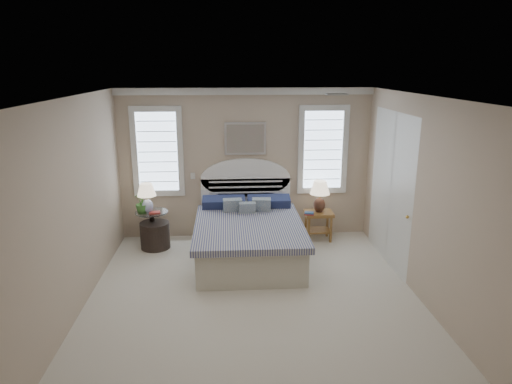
% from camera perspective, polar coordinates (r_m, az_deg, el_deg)
% --- Properties ---
extents(floor, '(4.50, 5.00, 0.01)m').
position_cam_1_polar(floor, '(6.35, -0.27, -13.30)').
color(floor, beige).
rests_on(floor, ground).
extents(ceiling, '(4.50, 5.00, 0.01)m').
position_cam_1_polar(ceiling, '(5.58, -0.30, 11.80)').
color(ceiling, silver).
rests_on(ceiling, wall_back).
extents(wall_back, '(4.50, 0.02, 2.70)m').
position_cam_1_polar(wall_back, '(8.24, -1.34, 3.51)').
color(wall_back, tan).
rests_on(wall_back, floor).
extents(wall_left, '(0.02, 5.00, 2.70)m').
position_cam_1_polar(wall_left, '(6.12, -21.82, -1.87)').
color(wall_left, tan).
rests_on(wall_left, floor).
extents(wall_right, '(0.02, 5.00, 2.70)m').
position_cam_1_polar(wall_right, '(6.36, 20.38, -1.09)').
color(wall_right, tan).
rests_on(wall_right, floor).
extents(crown_molding, '(4.50, 0.08, 0.12)m').
position_cam_1_polar(crown_molding, '(8.04, -1.39, 12.48)').
color(crown_molding, silver).
rests_on(crown_molding, wall_back).
extents(hvac_vent, '(0.30, 0.20, 0.02)m').
position_cam_1_polar(hvac_vent, '(6.55, 10.03, 11.94)').
color(hvac_vent, '#B2B2B2').
rests_on(hvac_vent, ceiling).
extents(switch_plate, '(0.08, 0.01, 0.12)m').
position_cam_1_polar(switch_plate, '(8.29, -7.91, 2.01)').
color(switch_plate, silver).
rests_on(switch_plate, wall_back).
extents(window_left, '(0.90, 0.06, 1.60)m').
position_cam_1_polar(window_left, '(8.26, -12.19, 4.95)').
color(window_left, silver).
rests_on(window_left, wall_back).
extents(window_right, '(0.90, 0.06, 1.60)m').
position_cam_1_polar(window_right, '(8.35, 8.34, 5.25)').
color(window_right, silver).
rests_on(window_right, wall_back).
extents(painting, '(0.74, 0.04, 0.58)m').
position_cam_1_polar(painting, '(8.12, -1.35, 6.69)').
color(painting, silver).
rests_on(painting, wall_back).
extents(closet_door, '(0.02, 1.80, 2.40)m').
position_cam_1_polar(closet_door, '(7.46, 16.48, 0.41)').
color(closet_door, silver).
rests_on(closet_door, floor).
extents(bed, '(1.72, 2.28, 1.47)m').
position_cam_1_polar(bed, '(7.52, -0.95, -5.36)').
color(bed, beige).
rests_on(bed, floor).
extents(side_table_left, '(0.56, 0.56, 0.63)m').
position_cam_1_polar(side_table_left, '(8.17, -12.83, -4.03)').
color(side_table_left, black).
rests_on(side_table_left, floor).
extents(nightstand_right, '(0.50, 0.40, 0.53)m').
position_cam_1_polar(nightstand_right, '(8.32, 7.80, -3.42)').
color(nightstand_right, '#966231').
rests_on(nightstand_right, floor).
extents(floor_pot, '(0.64, 0.64, 0.46)m').
position_cam_1_polar(floor_pot, '(8.12, -12.49, -5.30)').
color(floor_pot, black).
rests_on(floor_pot, floor).
extents(lamp_left, '(0.33, 0.33, 0.52)m').
position_cam_1_polar(lamp_left, '(7.96, -13.51, -0.35)').
color(lamp_left, white).
rests_on(lamp_left, side_table_left).
extents(lamp_right, '(0.37, 0.37, 0.57)m').
position_cam_1_polar(lamp_right, '(8.19, 7.98, -0.11)').
color(lamp_right, black).
rests_on(lamp_right, nightstand_right).
extents(potted_plant, '(0.27, 0.27, 0.39)m').
position_cam_1_polar(potted_plant, '(7.98, -14.08, -1.25)').
color(potted_plant, '#2B692A').
rests_on(potted_plant, side_table_left).
extents(books_left, '(0.20, 0.16, 0.02)m').
position_cam_1_polar(books_left, '(7.98, -12.55, -2.53)').
color(books_left, maroon).
rests_on(books_left, side_table_left).
extents(books_right, '(0.19, 0.16, 0.05)m').
position_cam_1_polar(books_right, '(8.09, 6.66, -2.68)').
color(books_right, maroon).
rests_on(books_right, nightstand_right).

